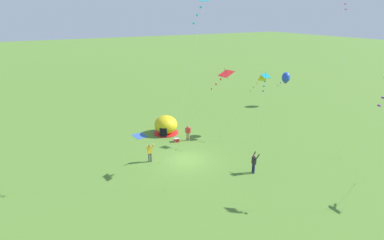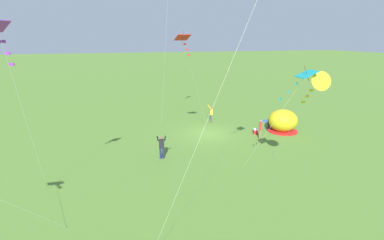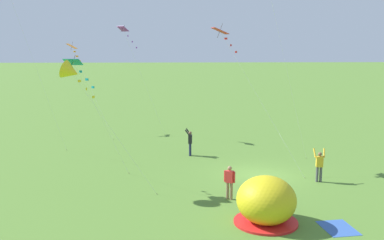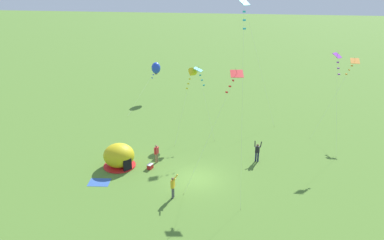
{
  "view_description": "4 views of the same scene",
  "coord_description": "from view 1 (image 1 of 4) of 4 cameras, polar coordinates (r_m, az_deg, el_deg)",
  "views": [
    {
      "loc": [
        22.43,
        -11.7,
        13.11
      ],
      "look_at": [
        -1.18,
        1.23,
        3.43
      ],
      "focal_mm": 28.0,
      "sensor_mm": 36.0,
      "label": 1
    },
    {
      "loc": [
        7.21,
        21.08,
        8.42
      ],
      "look_at": [
        2.09,
        1.99,
        2.14
      ],
      "focal_mm": 24.0,
      "sensor_mm": 36.0,
      "label": 2
    },
    {
      "loc": [
        -25.5,
        4.97,
        7.81
      ],
      "look_at": [
        3.05,
        3.89,
        2.84
      ],
      "focal_mm": 42.0,
      "sensor_mm": 36.0,
      "label": 3
    },
    {
      "loc": [
        4.08,
        -26.94,
        15.65
      ],
      "look_at": [
        -1.04,
        3.9,
        3.66
      ],
      "focal_mm": 35.0,
      "sensor_mm": 36.0,
      "label": 4
    }
  ],
  "objects": [
    {
      "name": "ground_plane",
      "position": [
        28.49,
        -1.04,
        -7.62
      ],
      "size": [
        300.0,
        300.0,
        0.0
      ],
      "primitive_type": "plane",
      "color": "#517A2D"
    },
    {
      "name": "popup_tent",
      "position": [
        34.32,
        -5.0,
        -0.97
      ],
      "size": [
        2.81,
        2.81,
        2.1
      ],
      "color": "gold",
      "rests_on": "ground"
    },
    {
      "name": "picnic_blanket",
      "position": [
        34.31,
        -9.95,
        -2.99
      ],
      "size": [
        1.85,
        1.51,
        0.01
      ],
      "primitive_type": "cube",
      "rotation": [
        0.0,
        0.0,
        0.13
      ],
      "color": "#3359A5",
      "rests_on": "ground"
    },
    {
      "name": "cooler_box",
      "position": [
        32.25,
        -2.96,
        -3.8
      ],
      "size": [
        0.5,
        0.61,
        0.44
      ],
      "color": "red",
      "rests_on": "ground"
    },
    {
      "name": "person_far_back",
      "position": [
        32.26,
        -0.77,
        -2.33
      ],
      "size": [
        0.38,
        0.54,
        1.72
      ],
      "color": "#8C7251",
      "rests_on": "ground"
    },
    {
      "name": "person_near_tent",
      "position": [
        26.44,
        11.71,
        -7.93
      ],
      "size": [
        0.67,
        0.52,
        1.89
      ],
      "color": "#1E2347",
      "rests_on": "ground"
    },
    {
      "name": "person_flying_kite",
      "position": [
        28.0,
        -8.04,
        -6.06
      ],
      "size": [
        0.5,
        0.68,
        1.89
      ],
      "color": "#4C4C51",
      "rests_on": "ground"
    },
    {
      "name": "kite_yellow",
      "position": [
        33.7,
        12.92,
        7.64
      ],
      "size": [
        1.56,
        5.0,
        6.91
      ],
      "color": "silver",
      "rests_on": "ground"
    },
    {
      "name": "kite_pink",
      "position": [
        34.03,
        27.01,
        19.56
      ],
      "size": [
        5.06,
        3.5,
        15.21
      ],
      "color": "silver",
      "rests_on": "ground"
    },
    {
      "name": "kite_teal",
      "position": [
        32.99,
        13.77,
        7.67
      ],
      "size": [
        2.59,
        3.05,
        7.16
      ],
      "color": "silver",
      "rests_on": "ground"
    },
    {
      "name": "kite_red",
      "position": [
        24.47,
        6.07,
        8.26
      ],
      "size": [
        4.06,
        5.27,
        8.95
      ],
      "color": "silver",
      "rests_on": "ground"
    },
    {
      "name": "kite_blue",
      "position": [
        46.1,
        17.45,
        7.72
      ],
      "size": [
        2.25,
        8.32,
        4.97
      ],
      "color": "silver",
      "rests_on": "ground"
    },
    {
      "name": "kite_cyan",
      "position": [
        22.26,
        1.9,
        20.49
      ],
      "size": [
        1.04,
        4.25,
        14.33
      ],
      "color": "silver",
      "rests_on": "ground"
    }
  ]
}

